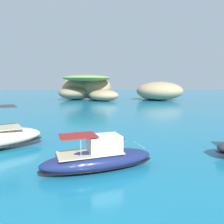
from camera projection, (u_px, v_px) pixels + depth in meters
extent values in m
ellipsoid|color=#84755B|center=(76.00, 93.00, 73.33)|extent=(13.75, 16.73, 4.74)
ellipsoid|color=#9E8966|center=(104.00, 95.00, 66.81)|extent=(12.78, 12.13, 3.55)
ellipsoid|color=#9E8966|center=(95.00, 88.00, 73.63)|extent=(14.85, 13.92, 8.03)
ellipsoid|color=#9E8966|center=(78.00, 88.00, 74.48)|extent=(12.01, 9.49, 7.86)
ellipsoid|color=olive|center=(87.00, 78.00, 67.73)|extent=(15.13, 13.76, 2.00)
ellipsoid|color=#9E8966|center=(160.00, 91.00, 69.87)|extent=(18.95, 18.04, 6.05)
ellipsoid|color=#84755B|center=(151.00, 92.00, 75.29)|extent=(10.10, 8.88, 4.67)
ellipsoid|color=#9E8966|center=(154.00, 96.00, 76.36)|extent=(5.70, 5.90, 2.03)
ellipsoid|color=navy|center=(99.00, 160.00, 13.14)|extent=(7.42, 4.44, 1.21)
ellipsoid|color=black|center=(99.00, 164.00, 13.18)|extent=(7.57, 4.52, 0.15)
cube|color=#C6B793|center=(90.00, 153.00, 12.90)|extent=(4.30, 3.04, 0.06)
cube|color=silver|center=(104.00, 143.00, 13.13)|extent=(2.38, 2.09, 1.00)
cube|color=#2D4756|center=(119.00, 140.00, 13.46)|extent=(0.69, 1.39, 0.53)
cylinder|color=silver|center=(139.00, 145.00, 13.99)|extent=(0.54, 1.42, 0.04)
cube|color=maroon|center=(78.00, 136.00, 12.51)|extent=(2.58, 2.29, 0.04)
cylinder|color=silver|center=(76.00, 142.00, 13.28)|extent=(0.03, 0.03, 1.14)
cylinder|color=silver|center=(81.00, 148.00, 11.88)|extent=(0.03, 0.03, 1.14)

